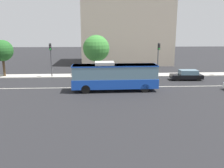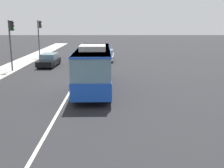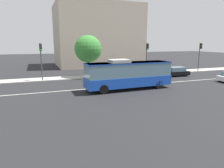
# 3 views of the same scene
# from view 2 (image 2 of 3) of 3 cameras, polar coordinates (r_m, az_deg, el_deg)

# --- Properties ---
(ground_plane) EXTENTS (160.00, 160.00, 0.00)m
(ground_plane) POSITION_cam_2_polar(r_m,az_deg,el_deg) (23.85, -7.56, 0.34)
(ground_plane) COLOR black
(lane_centre_line) EXTENTS (76.00, 0.16, 0.01)m
(lane_centre_line) POSITION_cam_2_polar(r_m,az_deg,el_deg) (23.84, -7.56, 0.36)
(lane_centre_line) COLOR silver
(lane_centre_line) RESTS_ON ground_plane
(transit_bus) EXTENTS (10.05, 2.72, 3.46)m
(transit_bus) POSITION_cam_2_polar(r_m,az_deg,el_deg) (21.00, -3.80, 3.75)
(transit_bus) COLOR #1947B7
(transit_bus) RESTS_ON ground_plane
(sedan_black) EXTENTS (4.58, 2.02, 1.46)m
(sedan_black) POSITION_cam_2_polar(r_m,az_deg,el_deg) (32.68, -12.83, 4.81)
(sedan_black) COLOR black
(sedan_black) RESTS_ON ground_plane
(sedan_white) EXTENTS (4.54, 1.91, 1.46)m
(sedan_white) POSITION_cam_2_polar(r_m,az_deg,el_deg) (36.46, -1.12, 5.94)
(sedan_white) COLOR white
(sedan_white) RESTS_ON ground_plane
(traffic_light_mid_block) EXTENTS (0.34, 0.62, 5.20)m
(traffic_light_mid_block) POSITION_cam_2_polar(r_m,az_deg,el_deg) (40.10, -14.71, 10.23)
(traffic_light_mid_block) COLOR #47474C
(traffic_light_mid_block) RESTS_ON ground_plane
(traffic_light_far_corner) EXTENTS (0.33, 0.62, 5.20)m
(traffic_light_far_corner) POSITION_cam_2_polar(r_m,az_deg,el_deg) (29.73, -20.02, 9.10)
(traffic_light_far_corner) COLOR #47474C
(traffic_light_far_corner) RESTS_ON ground_plane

